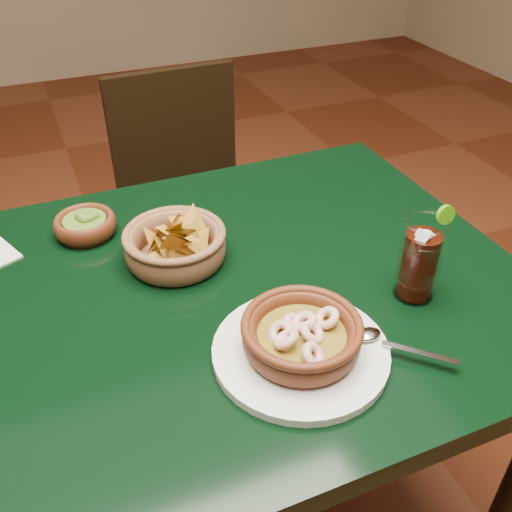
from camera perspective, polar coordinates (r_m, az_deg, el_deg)
name	(u,v)px	position (r m, az deg, el deg)	size (l,w,h in m)	color
dining_table	(177,342)	(1.01, -7.87, -8.50)	(1.20, 0.80, 0.75)	black
dining_chair	(191,209)	(1.71, -6.49, 4.66)	(0.41, 0.41, 0.85)	black
shrimp_plate	(302,340)	(0.82, 4.58, -8.33)	(0.32, 0.26, 0.07)	silver
chip_basket	(175,245)	(1.01, -8.08, 1.12)	(0.21, 0.21, 0.11)	brown
guacamole_ramekin	(85,224)	(1.12, -16.70, 3.04)	(0.13, 0.13, 0.05)	#481E0E
cola_drink	(420,260)	(0.94, 16.07, -0.40)	(0.14, 0.14, 0.16)	white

